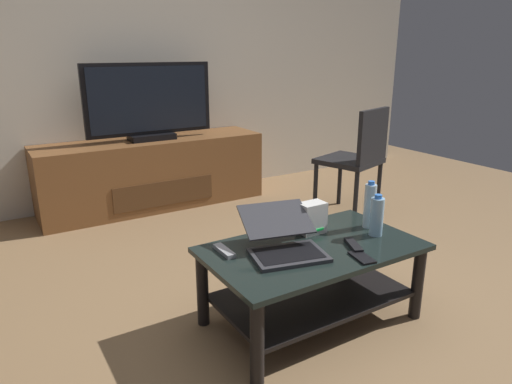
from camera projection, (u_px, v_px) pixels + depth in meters
The scene contains 13 objects.
ground_plane at pixel (307, 324), 2.35m from camera, with size 7.68×7.68×0.00m, color olive.
back_wall at pixel (134, 42), 3.99m from camera, with size 6.40×0.12×2.80m, color beige.
coffee_table at pixel (312, 270), 2.30m from camera, with size 1.06×0.62×0.41m.
media_cabinet at pixel (154, 173), 4.05m from camera, with size 1.93×0.52×0.60m.
television at pixel (150, 103), 3.85m from camera, with size 1.08×0.20×0.64m.
dining_chair at pixel (358, 156), 3.72m from camera, with size 0.55×0.55×0.90m.
laptop at pixel (283, 240), 2.19m from camera, with size 0.42×0.47×0.18m.
router_box at pixel (312, 218), 2.41m from camera, with size 0.14×0.10×0.16m.
water_bottle_near at pixel (377, 216), 2.37m from camera, with size 0.07×0.07×0.22m.
water_bottle_far at pixel (370, 206), 2.47m from camera, with size 0.06×0.06×0.26m.
cell_phone at pixel (362, 257), 2.13m from camera, with size 0.07×0.14×0.01m, color black.
tv_remote at pixel (224, 251), 2.18m from camera, with size 0.04×0.16×0.02m, color #99999E.
soundbar_remote at pixel (353, 245), 2.24m from camera, with size 0.04×0.16×0.02m, color black.
Camera 1 is at (-1.29, -1.60, 1.34)m, focal length 32.32 mm.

